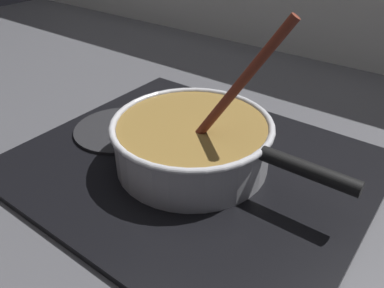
# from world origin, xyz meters

# --- Properties ---
(ground) EXTENTS (2.40, 1.60, 0.04)m
(ground) POSITION_xyz_m (0.00, 0.00, -0.02)
(ground) COLOR #4C4C51
(hob_plate) EXTENTS (0.56, 0.48, 0.01)m
(hob_plate) POSITION_xyz_m (0.11, 0.16, 0.01)
(hob_plate) COLOR black
(hob_plate) RESTS_ON ground
(burner_ring) EXTENTS (0.18, 0.18, 0.01)m
(burner_ring) POSITION_xyz_m (0.11, 0.16, 0.02)
(burner_ring) COLOR #592D0C
(burner_ring) RESTS_ON hob_plate
(spare_burner) EXTENTS (0.17, 0.17, 0.01)m
(spare_burner) POSITION_xyz_m (-0.06, 0.16, 0.01)
(spare_burner) COLOR #262628
(spare_burner) RESTS_ON hob_plate
(cooking_pan) EXTENTS (0.39, 0.26, 0.26)m
(cooking_pan) POSITION_xyz_m (0.11, 0.16, 0.05)
(cooking_pan) COLOR silver
(cooking_pan) RESTS_ON hob_plate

